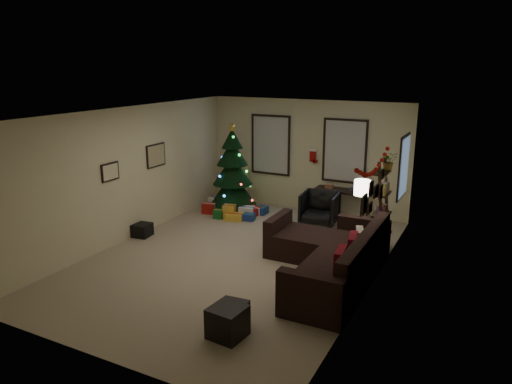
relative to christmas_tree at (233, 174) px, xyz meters
The scene contains 29 objects.
floor 3.23m from the christmas_tree, 59.05° to the right, with size 7.00×7.00×0.00m, color tan.
ceiling 3.58m from the christmas_tree, 59.05° to the right, with size 7.00×7.00×0.00m, color white.
wall_back 1.86m from the christmas_tree, 27.86° to the left, with size 5.00×5.00×0.00m, color beige.
wall_front 6.38m from the christmas_tree, 75.49° to the right, with size 5.00×5.00×0.00m, color beige.
wall_left 2.84m from the christmas_tree, 108.83° to the right, with size 7.00×7.00×0.00m, color beige.
wall_right 4.90m from the christmas_tree, 32.99° to the right, with size 7.00×7.00×0.00m, color beige.
window_back_left 1.22m from the christmas_tree, 51.61° to the left, with size 1.05×0.06×1.50m.
window_back_right 2.75m from the christmas_tree, 17.71° to the left, with size 1.05×0.06×1.50m.
window_right_wall 4.11m from the christmas_tree, ahead, with size 0.06×0.90×1.30m.
christmas_tree is the anchor object (origin of this frame).
presents 0.94m from the christmas_tree, 56.02° to the right, with size 1.50×1.01×0.30m.
sofa 4.31m from the christmas_tree, 37.09° to the right, with size 2.08×3.01×0.92m.
pillow_red_a 5.13m from the christmas_tree, 42.02° to the right, with size 0.12×0.44×0.44m, color maroon.
pillow_red_b 4.71m from the christmas_tree, 36.09° to the right, with size 0.12×0.46×0.46m, color maroon.
pillow_cream 4.48m from the christmas_tree, 31.63° to the right, with size 0.11×0.40×0.40m, color #C4B29E.
ottoman_near 5.78m from the christmas_tree, 60.99° to the right, with size 0.44×0.44×0.42m, color black.
ottoman_far 5.57m from the christmas_tree, 60.38° to the right, with size 0.38×0.38×0.36m, color black.
desk 2.68m from the christmas_tree, 12.18° to the left, with size 1.27×0.45×0.69m.
desk_chair 2.36m from the christmas_tree, ahead, with size 0.73×0.68×0.75m, color black.
bookshelf 4.05m from the christmas_tree, 15.81° to the right, with size 0.30×0.53×1.80m.
potted_plant 4.08m from the christmas_tree, 12.22° to the right, with size 0.40×0.34×0.44m, color #4C4C4C.
floor_lamp 3.80m from the christmas_tree, 20.72° to the right, with size 0.30×0.30×1.43m.
art_map 2.11m from the christmas_tree, 116.41° to the right, with size 0.04×0.60×0.50m.
art_abstract 3.35m from the christmas_tree, 105.58° to the right, with size 0.04×0.45×0.35m.
gallery 4.95m from the christmas_tree, 33.84° to the right, with size 0.03×1.25×0.54m.
garland 5.01m from the christmas_tree, 34.07° to the right, with size 0.08×1.90×0.30m, color #A5140C, non-canonical shape.
stocking_left 1.83m from the christmas_tree, 32.14° to the left, with size 0.20×0.05×0.36m.
stocking_right 2.00m from the christmas_tree, 23.38° to the left, with size 0.20×0.05×0.36m.
storage_bin 2.79m from the christmas_tree, 108.50° to the right, with size 0.54×0.36×0.27m, color black.
Camera 1 is at (4.09, -7.22, 3.52)m, focal length 33.53 mm.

